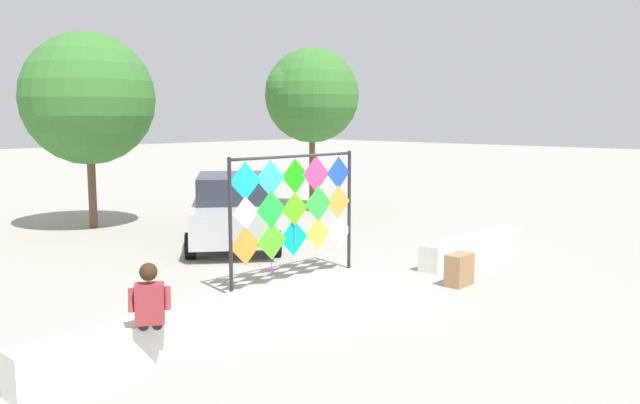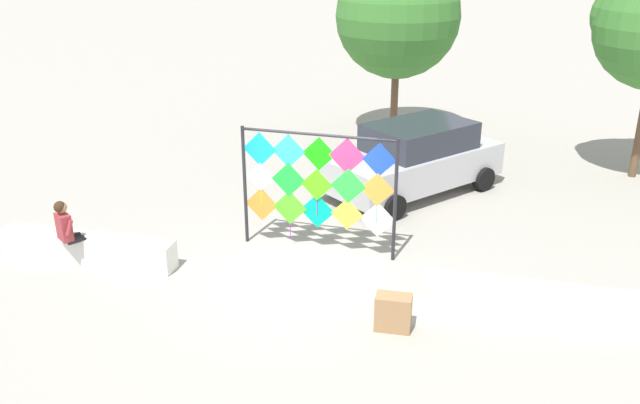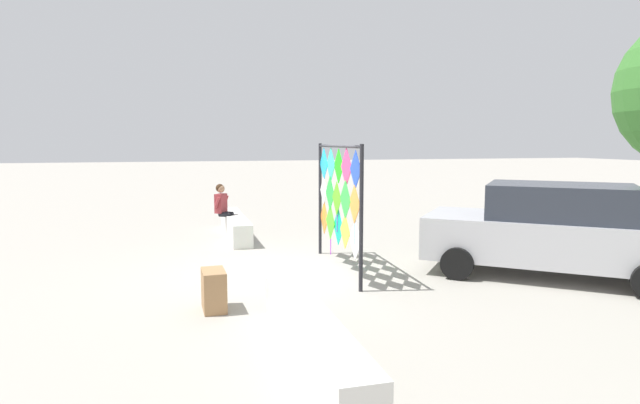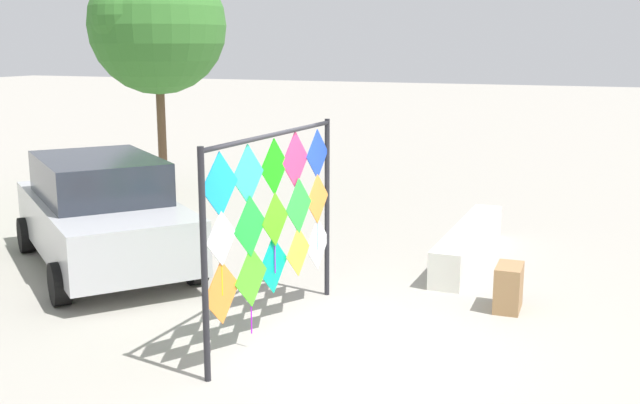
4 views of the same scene
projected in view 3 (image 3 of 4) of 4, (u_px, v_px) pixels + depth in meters
ground at (276, 272)px, 10.16m from camera, size 120.00×120.00×0.00m
plaza_ledge_left at (235, 226)px, 14.06m from camera, size 3.63×0.48×0.57m
plaza_ledge_right at (312, 338)px, 6.02m from camera, size 3.63×0.48×0.57m
kite_display_rack at (338, 194)px, 10.21m from camera, size 3.18×0.20×2.51m
seated_vendor at (224, 206)px, 14.06m from camera, size 0.65×0.69×1.41m
parked_car at (552, 230)px, 9.81m from camera, size 4.36×4.74×1.76m
cardboard_box_large at (214, 290)px, 7.87m from camera, size 0.60×0.36×0.62m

